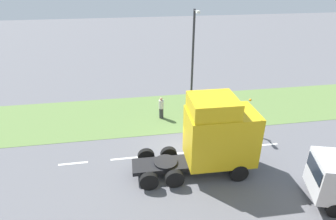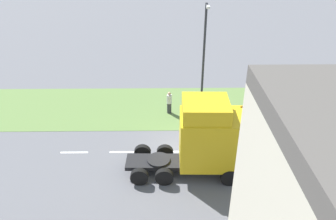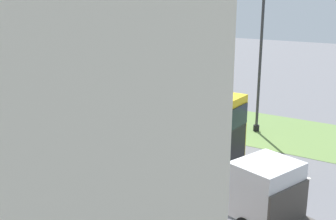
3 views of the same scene
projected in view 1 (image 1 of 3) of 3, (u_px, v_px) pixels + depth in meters
The scene contains 6 objects.
ground_plane at pixel (184, 153), 18.51m from camera, with size 120.00×120.00×0.00m, color slate.
grass_verge at pixel (169, 112), 23.80m from camera, with size 7.00×44.00×0.01m.
lane_markings at pixel (174, 154), 18.40m from camera, with size 0.16×14.60×0.00m.
lorry_cab at pixel (216, 136), 15.90m from camera, with size 2.72×7.12×4.90m.
lamp_post at pixel (192, 70), 21.74m from camera, with size 1.31×0.38×8.35m.
pedestrian at pixel (161, 108), 22.46m from camera, with size 0.39×0.39×1.82m.
Camera 1 is at (14.91, -3.56, 10.80)m, focal length 30.00 mm.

